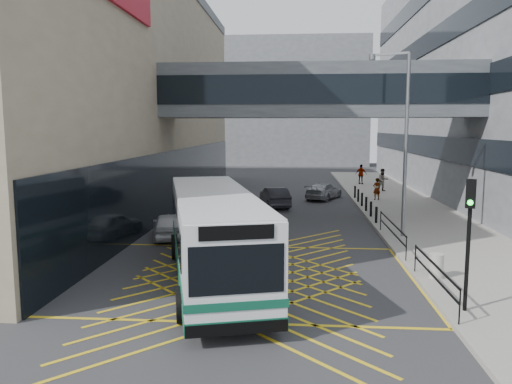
% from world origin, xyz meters
% --- Properties ---
extents(ground, '(120.00, 120.00, 0.00)m').
position_xyz_m(ground, '(0.00, 0.00, 0.00)').
color(ground, '#333335').
extents(building_whsmith, '(24.17, 42.00, 16.00)m').
position_xyz_m(building_whsmith, '(-17.98, 16.00, 8.00)').
color(building_whsmith, gray).
rests_on(building_whsmith, ground).
extents(building_far, '(28.00, 16.00, 18.00)m').
position_xyz_m(building_far, '(-2.00, 60.00, 9.00)').
color(building_far, slate).
rests_on(building_far, ground).
extents(skybridge, '(20.00, 4.10, 3.00)m').
position_xyz_m(skybridge, '(3.00, 12.00, 7.50)').
color(skybridge, '#4A4F54').
rests_on(skybridge, ground).
extents(pavement, '(6.00, 54.00, 0.16)m').
position_xyz_m(pavement, '(9.00, 15.00, 0.08)').
color(pavement, gray).
rests_on(pavement, ground).
extents(box_junction, '(12.00, 9.00, 0.01)m').
position_xyz_m(box_junction, '(0.00, 0.00, 0.00)').
color(box_junction, gold).
rests_on(box_junction, ground).
extents(bus, '(5.47, 11.65, 3.19)m').
position_xyz_m(bus, '(-1.18, -0.51, 1.71)').
color(bus, silver).
rests_on(bus, ground).
extents(car_white, '(2.61, 4.28, 1.27)m').
position_xyz_m(car_white, '(-4.50, 6.04, 0.64)').
color(car_white, silver).
rests_on(car_white, ground).
extents(car_dark, '(2.71, 4.62, 1.36)m').
position_xyz_m(car_dark, '(0.35, 16.21, 0.68)').
color(car_dark, '#232228').
rests_on(car_dark, ground).
extents(car_silver, '(3.34, 4.55, 1.31)m').
position_xyz_m(car_silver, '(3.91, 20.18, 0.65)').
color(car_silver, '#95979D').
rests_on(car_silver, ground).
extents(traffic_light, '(0.31, 0.46, 3.85)m').
position_xyz_m(traffic_light, '(6.62, -3.51, 2.67)').
color(traffic_light, black).
rests_on(traffic_light, pavement).
extents(street_lamp, '(1.92, 1.01, 8.80)m').
position_xyz_m(street_lamp, '(6.81, 6.78, 5.17)').
color(street_lamp, slate).
rests_on(street_lamp, pavement).
extents(litter_bin, '(0.49, 0.49, 0.86)m').
position_xyz_m(litter_bin, '(6.71, -0.22, 0.59)').
color(litter_bin, '#ADA89E').
rests_on(litter_bin, pavement).
extents(kerb_railings, '(0.05, 12.54, 1.00)m').
position_xyz_m(kerb_railings, '(6.15, 1.78, 0.88)').
color(kerb_railings, black).
rests_on(kerb_railings, pavement).
extents(bollards, '(0.14, 10.14, 0.90)m').
position_xyz_m(bollards, '(6.25, 15.00, 0.61)').
color(bollards, black).
rests_on(bollards, pavement).
extents(pedestrian_a, '(0.76, 0.66, 1.60)m').
position_xyz_m(pedestrian_a, '(7.71, 19.07, 0.96)').
color(pedestrian_a, gray).
rests_on(pedestrian_a, pavement).
extents(pedestrian_b, '(1.01, 0.72, 1.86)m').
position_xyz_m(pedestrian_b, '(9.02, 24.12, 1.09)').
color(pedestrian_b, gray).
rests_on(pedestrian_b, pavement).
extents(pedestrian_c, '(1.20, 0.93, 1.84)m').
position_xyz_m(pedestrian_c, '(7.91, 29.34, 1.08)').
color(pedestrian_c, gray).
rests_on(pedestrian_c, pavement).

